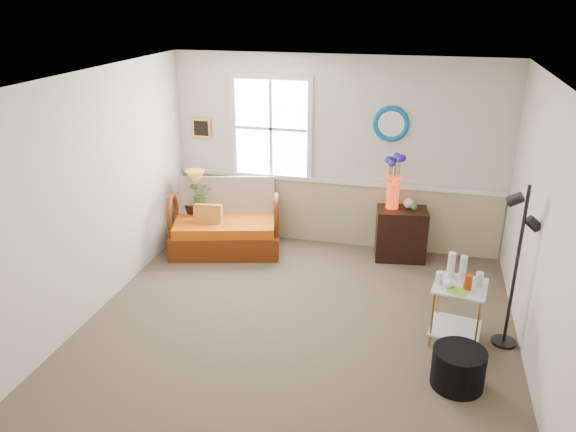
% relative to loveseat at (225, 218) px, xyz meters
% --- Properties ---
extents(floor, '(4.50, 5.00, 0.01)m').
position_rel_loveseat_xyz_m(floor, '(1.40, -1.88, -0.48)').
color(floor, brown).
rests_on(floor, ground).
extents(ceiling, '(4.50, 5.00, 0.01)m').
position_rel_loveseat_xyz_m(ceiling, '(1.40, -1.88, 2.12)').
color(ceiling, white).
rests_on(ceiling, walls).
extents(walls, '(4.51, 5.01, 2.60)m').
position_rel_loveseat_xyz_m(walls, '(1.40, -1.88, 0.82)').
color(walls, beige).
rests_on(walls, floor).
extents(wainscot, '(4.46, 0.02, 0.90)m').
position_rel_loveseat_xyz_m(wainscot, '(1.40, 0.60, -0.03)').
color(wainscot, tan).
rests_on(wainscot, walls).
extents(chair_rail, '(4.46, 0.04, 0.06)m').
position_rel_loveseat_xyz_m(chair_rail, '(1.40, 0.59, 0.44)').
color(chair_rail, silver).
rests_on(chair_rail, walls).
extents(window, '(1.14, 0.06, 1.44)m').
position_rel_loveseat_xyz_m(window, '(0.50, 0.59, 1.12)').
color(window, white).
rests_on(window, walls).
extents(picture, '(0.28, 0.03, 0.28)m').
position_rel_loveseat_xyz_m(picture, '(-0.52, 0.60, 1.07)').
color(picture, gold).
rests_on(picture, walls).
extents(mirror, '(0.47, 0.07, 0.47)m').
position_rel_loveseat_xyz_m(mirror, '(2.10, 0.60, 1.27)').
color(mirror, '#0173B2').
rests_on(mirror, walls).
extents(loveseat, '(1.62, 1.17, 0.95)m').
position_rel_loveseat_xyz_m(loveseat, '(0.00, 0.00, 0.00)').
color(loveseat, '#7A310B').
rests_on(loveseat, floor).
extents(throw_pillow, '(0.39, 0.13, 0.38)m').
position_rel_loveseat_xyz_m(throw_pillow, '(-0.20, -0.12, 0.02)').
color(throw_pillow, '#BE5A0E').
rests_on(throw_pillow, loveseat).
extents(lamp_stand, '(0.41, 0.41, 0.57)m').
position_rel_loveseat_xyz_m(lamp_stand, '(-0.50, 0.22, -0.19)').
color(lamp_stand, black).
rests_on(lamp_stand, floor).
extents(table_lamp, '(0.31, 0.31, 0.48)m').
position_rel_loveseat_xyz_m(table_lamp, '(-0.48, 0.19, 0.33)').
color(table_lamp, '#C77928').
rests_on(table_lamp, lamp_stand).
extents(potted_plant, '(0.49, 0.50, 0.30)m').
position_rel_loveseat_xyz_m(potted_plant, '(-0.38, 0.17, 0.24)').
color(potted_plant, '#416C32').
rests_on(potted_plant, lamp_stand).
extents(cabinet, '(0.70, 0.50, 0.70)m').
position_rel_loveseat_xyz_m(cabinet, '(2.34, 0.33, -0.13)').
color(cabinet, black).
rests_on(cabinet, floor).
extents(flower_vase, '(0.24, 0.24, 0.72)m').
position_rel_loveseat_xyz_m(flower_vase, '(2.20, 0.36, 0.58)').
color(flower_vase, red).
rests_on(flower_vase, cabinet).
extents(side_table, '(0.57, 0.57, 0.64)m').
position_rel_loveseat_xyz_m(side_table, '(3.01, -1.49, -0.16)').
color(side_table, '#C08939').
rests_on(side_table, floor).
extents(tabletop_items, '(0.56, 0.56, 0.26)m').
position_rel_loveseat_xyz_m(tabletop_items, '(2.99, -1.46, 0.29)').
color(tabletop_items, silver).
rests_on(tabletop_items, side_table).
extents(floor_lamp, '(0.32, 0.32, 1.69)m').
position_rel_loveseat_xyz_m(floor_lamp, '(3.50, -1.42, 0.37)').
color(floor_lamp, black).
rests_on(floor_lamp, floor).
extents(ottoman, '(0.56, 0.56, 0.37)m').
position_rel_loveseat_xyz_m(ottoman, '(3.01, -2.22, -0.29)').
color(ottoman, black).
rests_on(ottoman, floor).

